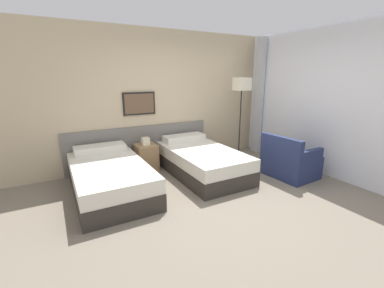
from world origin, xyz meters
name	(u,v)px	position (x,y,z in m)	size (l,w,h in m)	color
ground_plane	(225,198)	(0.00, 0.00, 0.00)	(16.00, 16.00, 0.00)	slate
wall_headboard	(166,101)	(-0.04, 2.08, 1.30)	(10.00, 0.10, 2.70)	#C6B28E
wall_window	(335,103)	(2.25, -0.12, 1.34)	(0.21, 4.55, 2.70)	white
bed_near_door	(110,178)	(-1.48, 1.06, 0.25)	(1.08, 1.95, 0.61)	#332D28
bed_near_window	(201,161)	(0.21, 1.06, 0.25)	(1.08, 1.95, 0.61)	#332D28
nightstand	(146,157)	(-0.64, 1.76, 0.27)	(0.39, 0.42, 0.65)	#9E7A51
floor_lamp	(242,89)	(1.44, 1.48, 1.54)	(0.29, 0.29, 1.77)	black
armchair	(289,162)	(1.56, 0.17, 0.27)	(0.75, 0.88, 0.79)	navy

